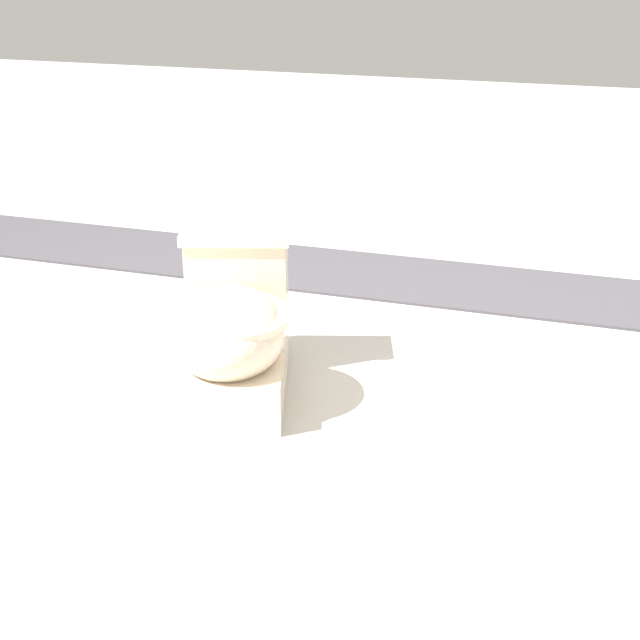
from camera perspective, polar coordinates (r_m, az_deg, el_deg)
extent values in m
plane|color=#B7B2A8|center=(3.04, -3.33, -4.35)|extent=(14.00, 14.00, 0.00)
cube|color=#423F44|center=(3.93, 9.40, 2.19)|extent=(0.56, 8.00, 0.01)
cube|color=beige|center=(2.99, -5.51, -3.09)|extent=(0.67, 0.50, 0.17)
ellipsoid|color=beige|center=(2.82, -5.85, -0.81)|extent=(0.53, 0.47, 0.28)
cylinder|color=beige|center=(2.80, -5.89, 0.23)|extent=(0.49, 0.49, 0.03)
cube|color=beige|center=(3.08, -5.29, 2.57)|extent=(0.27, 0.38, 0.30)
cube|color=beige|center=(3.03, -5.41, 5.54)|extent=(0.30, 0.41, 0.04)
cylinder|color=silver|center=(3.01, -3.90, 5.98)|extent=(0.02, 0.02, 0.01)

